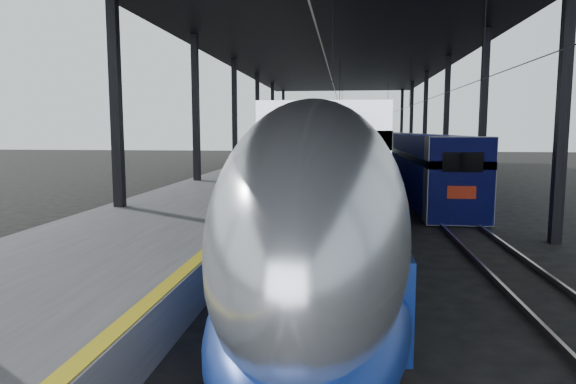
# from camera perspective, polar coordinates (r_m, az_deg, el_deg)

# --- Properties ---
(ground) EXTENTS (160.00, 160.00, 0.00)m
(ground) POSITION_cam_1_polar(r_m,az_deg,el_deg) (13.78, -4.36, -9.20)
(ground) COLOR black
(ground) RESTS_ON ground
(platform) EXTENTS (6.00, 80.00, 1.00)m
(platform) POSITION_cam_1_polar(r_m,az_deg,el_deg) (33.71, -3.86, 1.26)
(platform) COLOR #4C4C4F
(platform) RESTS_ON ground
(yellow_strip) EXTENTS (0.30, 80.00, 0.01)m
(yellow_strip) POSITION_cam_1_polar(r_m,az_deg,el_deg) (33.28, 0.89, 2.07)
(yellow_strip) COLOR gold
(yellow_strip) RESTS_ON platform
(rails) EXTENTS (6.52, 80.00, 0.16)m
(rails) POSITION_cam_1_polar(r_m,az_deg,el_deg) (33.27, 9.83, 0.37)
(rails) COLOR slate
(rails) RESTS_ON ground
(canopy) EXTENTS (18.00, 75.00, 9.47)m
(canopy) POSITION_cam_1_polar(r_m,az_deg,el_deg) (33.43, 5.54, 16.01)
(canopy) COLOR black
(canopy) RESTS_ON ground
(tgv_train) EXTENTS (3.12, 65.20, 4.47)m
(tgv_train) POSITION_cam_1_polar(r_m,az_deg,el_deg) (35.94, 5.64, 4.14)
(tgv_train) COLOR #AEB0B5
(tgv_train) RESTS_ON ground
(second_train) EXTENTS (2.58, 56.05, 3.56)m
(second_train) POSITION_cam_1_polar(r_m,az_deg,el_deg) (47.97, 11.85, 4.37)
(second_train) COLOR navy
(second_train) RESTS_ON ground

